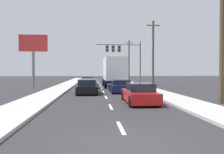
% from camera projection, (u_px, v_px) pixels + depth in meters
% --- Properties ---
extents(ground_plane, '(140.00, 140.00, 0.00)m').
position_uv_depth(ground_plane, '(101.00, 86.00, 31.91)').
color(ground_plane, '#2B2B2D').
extents(sidewalk_right, '(2.39, 80.00, 0.14)m').
position_uv_depth(sidewalk_right, '(144.00, 88.00, 27.29)').
color(sidewalk_right, '#B2AFA8').
rests_on(sidewalk_right, ground_plane).
extents(sidewalk_left, '(2.39, 80.00, 0.14)m').
position_uv_depth(sidewalk_left, '(59.00, 89.00, 26.56)').
color(sidewalk_left, '#B2AFA8').
rests_on(sidewalk_left, ground_plane).
extents(lane_markings, '(0.14, 57.00, 0.01)m').
position_uv_depth(lane_markings, '(101.00, 87.00, 31.05)').
color(lane_markings, silver).
rests_on(lane_markings, ground_plane).
extents(car_white, '(1.97, 4.41, 1.23)m').
position_uv_depth(car_white, '(88.00, 81.00, 34.57)').
color(car_white, white).
rests_on(car_white, ground_plane).
extents(car_green, '(2.02, 4.42, 1.17)m').
position_uv_depth(car_green, '(88.00, 84.00, 28.37)').
color(car_green, '#196B38').
rests_on(car_green, ground_plane).
extents(car_black, '(1.84, 4.65, 1.28)m').
position_uv_depth(car_black, '(87.00, 87.00, 21.61)').
color(car_black, black).
rests_on(car_black, ground_plane).
extents(box_truck, '(2.66, 8.93, 3.64)m').
position_uv_depth(box_truck, '(114.00, 70.00, 30.43)').
color(box_truck, white).
rests_on(box_truck, ground_plane).
extents(car_navy, '(1.91, 4.01, 1.20)m').
position_uv_depth(car_navy, '(121.00, 87.00, 22.74)').
color(car_navy, '#141E4C').
rests_on(car_navy, ground_plane).
extents(car_red, '(1.83, 4.59, 1.27)m').
position_uv_depth(car_red, '(139.00, 94.00, 15.19)').
color(car_red, red).
rests_on(car_red, ground_plane).
extents(traffic_signal_mast, '(6.96, 0.69, 6.69)m').
position_uv_depth(traffic_signal_mast, '(120.00, 52.00, 37.86)').
color(traffic_signal_mast, '#595B56').
rests_on(traffic_signal_mast, ground_plane).
extents(utility_pole_near, '(1.80, 0.28, 8.58)m').
position_uv_depth(utility_pole_near, '(222.00, 32.00, 15.03)').
color(utility_pole_near, brown).
rests_on(utility_pole_near, ground_plane).
extents(utility_pole_mid, '(1.80, 0.28, 8.83)m').
position_uv_depth(utility_pole_mid, '(153.00, 52.00, 32.89)').
color(utility_pole_mid, brown).
rests_on(utility_pole_mid, ground_plane).
extents(utility_pole_far, '(1.80, 0.28, 8.84)m').
position_uv_depth(utility_pole_far, '(129.00, 60.00, 53.29)').
color(utility_pole_far, brown).
rests_on(utility_pole_far, ground_plane).
extents(roadside_billboard, '(3.56, 0.36, 6.62)m').
position_uv_depth(roadside_billboard, '(33.00, 50.00, 30.61)').
color(roadside_billboard, slate).
rests_on(roadside_billboard, ground_plane).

